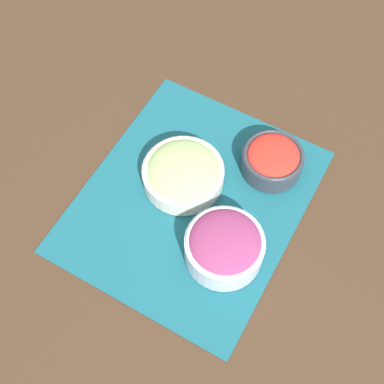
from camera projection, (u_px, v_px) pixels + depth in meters
The scene contains 5 objects.
ground_plane at pixel (192, 201), 1.00m from camera, with size 3.00×3.00×0.00m, color #422D1E.
placemat at pixel (192, 200), 1.00m from camera, with size 0.46×0.39×0.00m.
cucumber_bowl at pixel (183, 173), 0.99m from camera, with size 0.15×0.15×0.06m.
onion_bowl at pixel (224, 246), 0.91m from camera, with size 0.14×0.14×0.08m.
tomato_bowl at pixel (273, 159), 1.01m from camera, with size 0.12×0.12×0.06m.
Camera 1 is at (-0.41, -0.23, 0.88)m, focal length 50.00 mm.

